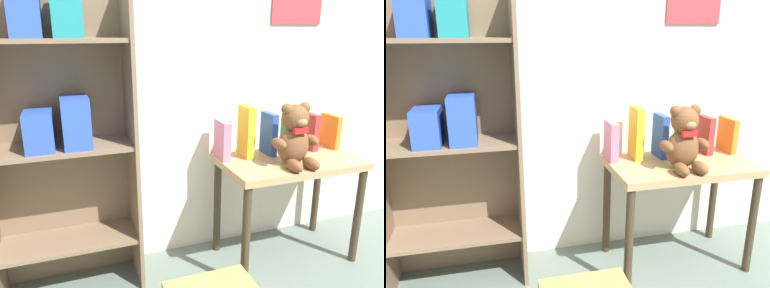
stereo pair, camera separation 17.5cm
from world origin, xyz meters
TOP-DOWN VIEW (x-y plane):
  - wall_back at (0.00, 1.52)m, footprint 4.80×0.07m
  - bookshelf_side at (-1.01, 1.37)m, footprint 0.64×0.27m
  - display_table at (0.08, 1.24)m, footprint 0.71×0.40m
  - teddy_bear at (0.05, 1.16)m, footprint 0.23×0.21m
  - book_standing_pink at (-0.24, 1.36)m, footprint 0.04×0.13m
  - book_standing_yellow at (-0.11, 1.35)m, footprint 0.05×0.13m
  - book_standing_blue at (0.02, 1.35)m, footprint 0.04×0.12m
  - book_standing_green at (0.15, 1.34)m, footprint 0.04×0.15m
  - book_standing_red at (0.28, 1.35)m, footprint 0.04×0.13m
  - book_standing_orange at (0.41, 1.34)m, footprint 0.04×0.14m

SIDE VIEW (x-z plane):
  - display_table at x=0.08m, z-range 0.19..0.75m
  - book_standing_green at x=0.15m, z-range 0.56..0.74m
  - book_standing_orange at x=0.41m, z-range 0.56..0.74m
  - book_standing_pink at x=-0.24m, z-range 0.56..0.75m
  - book_standing_red at x=0.28m, z-range 0.56..0.76m
  - book_standing_blue at x=0.02m, z-range 0.56..0.78m
  - book_standing_yellow at x=-0.11m, z-range 0.56..0.82m
  - teddy_bear at x=0.05m, z-range 0.54..0.85m
  - bookshelf_side at x=-1.01m, z-range 0.10..1.50m
  - wall_back at x=0.00m, z-range 0.00..2.50m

